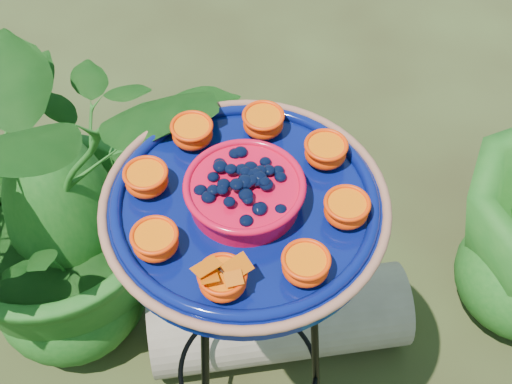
% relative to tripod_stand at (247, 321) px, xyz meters
% --- Properties ---
extents(tripod_stand, '(0.42, 0.42, 0.87)m').
position_rel_tripod_stand_xyz_m(tripod_stand, '(0.00, 0.00, 0.00)').
color(tripod_stand, black).
rests_on(tripod_stand, ground).
extents(feeder_dish, '(0.58, 0.58, 0.10)m').
position_rel_tripod_stand_xyz_m(feeder_dish, '(-0.00, -0.00, 0.38)').
color(feeder_dish, '#071053').
rests_on(feeder_dish, tripod_stand).
extents(driftwood_log, '(0.70, 0.32, 0.23)m').
position_rel_tripod_stand_xyz_m(driftwood_log, '(0.08, 0.23, -0.42)').
color(driftwood_log, gray).
rests_on(driftwood_log, ground).
extents(shrub_back_left, '(1.05, 0.97, 0.96)m').
position_rel_tripod_stand_xyz_m(shrub_back_left, '(-0.46, 0.38, -0.05)').
color(shrub_back_left, '#175015').
rests_on(shrub_back_left, ground).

